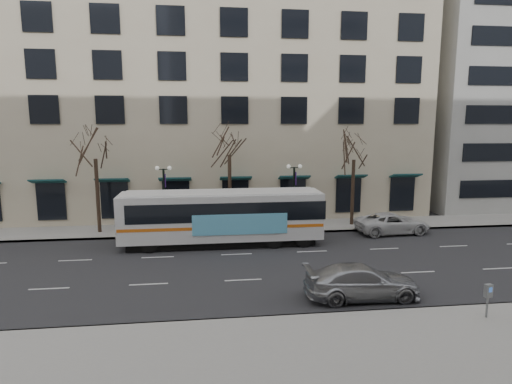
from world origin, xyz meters
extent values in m
plane|color=black|center=(0.00, 0.00, 0.00)|extent=(160.00, 160.00, 0.00)
cube|color=gray|center=(5.00, 9.00, 0.07)|extent=(80.00, 4.00, 0.15)
cube|color=#B9A98D|center=(-2.00, 21.00, 12.00)|extent=(40.00, 20.00, 24.00)
cube|color=#999993|center=(32.00, 21.00, 17.50)|extent=(25.00, 20.00, 35.00)
cylinder|color=black|center=(-10.00, 8.80, 2.87)|extent=(0.28, 0.28, 5.74)
cylinder|color=black|center=(0.00, 8.80, 2.97)|extent=(0.28, 0.28, 5.95)
cylinder|color=black|center=(10.00, 8.80, 2.73)|extent=(0.28, 0.28, 5.46)
cylinder|color=black|center=(-5.00, 8.20, 2.50)|extent=(0.16, 0.16, 5.00)
cylinder|color=black|center=(-5.00, 8.20, 0.15)|extent=(0.36, 0.36, 0.30)
cube|color=black|center=(-5.00, 8.20, 4.95)|extent=(0.90, 0.06, 0.06)
sphere|color=silver|center=(-5.45, 8.20, 5.05)|extent=(0.32, 0.32, 0.32)
sphere|color=silver|center=(-4.55, 8.20, 5.05)|extent=(0.32, 0.32, 0.32)
cube|color=#401D6E|center=(-4.88, 8.20, 4.10)|extent=(0.04, 0.45, 1.00)
cylinder|color=black|center=(5.00, 8.20, 2.50)|extent=(0.16, 0.16, 5.00)
cylinder|color=black|center=(5.00, 8.20, 0.15)|extent=(0.36, 0.36, 0.30)
cube|color=black|center=(5.00, 8.20, 4.95)|extent=(0.90, 0.06, 0.06)
sphere|color=silver|center=(4.55, 8.20, 5.05)|extent=(0.32, 0.32, 0.32)
sphere|color=silver|center=(5.45, 8.20, 5.05)|extent=(0.32, 0.32, 0.32)
cube|color=#401D6E|center=(5.12, 8.20, 4.10)|extent=(0.04, 0.45, 1.00)
cube|color=silver|center=(-0.82, 4.68, 2.09)|extent=(13.76, 2.99, 3.15)
cube|color=black|center=(-0.82, 4.68, 0.32)|extent=(12.66, 2.63, 0.52)
cube|color=black|center=(-0.48, 4.68, 2.58)|extent=(13.21, 3.03, 1.26)
cube|color=orange|center=(-0.82, 4.68, 1.55)|extent=(13.62, 3.02, 0.21)
cube|color=#5DB9E3|center=(0.33, 3.15, 1.78)|extent=(6.31, 0.07, 1.38)
cube|color=silver|center=(-0.82, 4.68, 3.70)|extent=(13.07, 2.69, 0.09)
cylinder|color=black|center=(-5.64, 3.36, 0.57)|extent=(1.15, 0.32, 1.15)
cylinder|color=black|center=(-5.64, 5.99, 0.57)|extent=(1.15, 0.32, 1.15)
cylinder|color=black|center=(2.62, 3.36, 0.57)|extent=(1.15, 0.32, 1.15)
cylinder|color=black|center=(2.62, 6.00, 0.57)|extent=(1.15, 0.32, 1.15)
cylinder|color=black|center=(4.68, 3.36, 0.57)|extent=(1.15, 0.32, 1.15)
cylinder|color=black|center=(4.68, 6.00, 0.57)|extent=(1.15, 0.32, 1.15)
imported|color=#A8AAAF|center=(5.50, -5.33, 0.81)|extent=(5.61, 2.33, 1.62)
imported|color=silver|center=(12.31, 6.20, 0.78)|extent=(5.78, 2.93, 1.56)
cylinder|color=gray|center=(9.93, -8.34, 0.66)|extent=(0.09, 0.09, 1.03)
cube|color=gray|center=(9.93, -8.34, 1.35)|extent=(0.35, 0.26, 0.57)
cube|color=blue|center=(9.91, -8.44, 1.43)|extent=(0.16, 0.05, 0.21)
camera|label=1|loc=(-2.01, -24.26, 8.42)|focal=30.00mm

